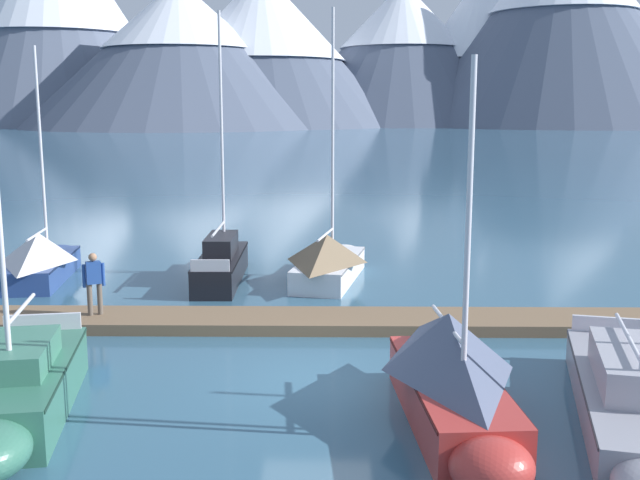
{
  "coord_description": "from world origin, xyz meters",
  "views": [
    {
      "loc": [
        0.29,
        -15.47,
        5.87
      ],
      "look_at": [
        0.0,
        6.0,
        2.0
      ],
      "focal_mm": 42.27,
      "sensor_mm": 36.0,
      "label": 1
    }
  ],
  "objects_px": {
    "sailboat_mid_dock_starboard": "(330,257)",
    "sailboat_outer_slip": "(631,402)",
    "sailboat_mid_dock_port": "(222,261)",
    "sailboat_second_berth": "(14,393)",
    "sailboat_nearest_berth": "(43,257)",
    "person_on_dock": "(94,280)",
    "sailboat_far_berth": "(453,376)"
  },
  "relations": [
    {
      "from": "person_on_dock",
      "to": "sailboat_far_berth",
      "type": "bearing_deg",
      "value": -36.21
    },
    {
      "from": "sailboat_nearest_berth",
      "to": "sailboat_far_berth",
      "type": "height_order",
      "value": "sailboat_nearest_berth"
    },
    {
      "from": "sailboat_second_berth",
      "to": "sailboat_outer_slip",
      "type": "relative_size",
      "value": 1.18
    },
    {
      "from": "sailboat_mid_dock_starboard",
      "to": "sailboat_far_berth",
      "type": "relative_size",
      "value": 1.35
    },
    {
      "from": "sailboat_mid_dock_starboard",
      "to": "sailboat_outer_slip",
      "type": "height_order",
      "value": "sailboat_mid_dock_starboard"
    },
    {
      "from": "sailboat_far_berth",
      "to": "person_on_dock",
      "type": "xyz_separation_m",
      "value": [
        -8.57,
        6.27,
        0.3
      ]
    },
    {
      "from": "sailboat_nearest_berth",
      "to": "sailboat_second_berth",
      "type": "distance_m",
      "value": 12.29
    },
    {
      "from": "sailboat_mid_dock_starboard",
      "to": "sailboat_mid_dock_port",
      "type": "bearing_deg",
      "value": 179.31
    },
    {
      "from": "sailboat_nearest_berth",
      "to": "sailboat_outer_slip",
      "type": "xyz_separation_m",
      "value": [
        15.22,
        -11.74,
        -0.27
      ]
    },
    {
      "from": "person_on_dock",
      "to": "sailboat_outer_slip",
      "type": "bearing_deg",
      "value": -28.55
    },
    {
      "from": "sailboat_mid_dock_port",
      "to": "sailboat_far_berth",
      "type": "bearing_deg",
      "value": -63.32
    },
    {
      "from": "sailboat_nearest_berth",
      "to": "sailboat_mid_dock_starboard",
      "type": "bearing_deg",
      "value": 0.88
    },
    {
      "from": "sailboat_outer_slip",
      "to": "sailboat_mid_dock_starboard",
      "type": "bearing_deg",
      "value": 114.84
    },
    {
      "from": "sailboat_second_berth",
      "to": "sailboat_mid_dock_port",
      "type": "relative_size",
      "value": 1.05
    },
    {
      "from": "sailboat_second_berth",
      "to": "sailboat_mid_dock_starboard",
      "type": "bearing_deg",
      "value": 63.62
    },
    {
      "from": "sailboat_nearest_berth",
      "to": "sailboat_second_berth",
      "type": "xyz_separation_m",
      "value": [
        3.86,
        -11.66,
        -0.19
      ]
    },
    {
      "from": "sailboat_nearest_berth",
      "to": "person_on_dock",
      "type": "bearing_deg",
      "value": -57.31
    },
    {
      "from": "sailboat_mid_dock_port",
      "to": "sailboat_outer_slip",
      "type": "relative_size",
      "value": 1.12
    },
    {
      "from": "sailboat_nearest_berth",
      "to": "sailboat_mid_dock_port",
      "type": "distance_m",
      "value": 6.07
    },
    {
      "from": "sailboat_nearest_berth",
      "to": "sailboat_far_berth",
      "type": "bearing_deg",
      "value": -44.05
    },
    {
      "from": "sailboat_mid_dock_port",
      "to": "sailboat_mid_dock_starboard",
      "type": "distance_m",
      "value": 3.66
    },
    {
      "from": "sailboat_mid_dock_port",
      "to": "sailboat_far_berth",
      "type": "relative_size",
      "value": 1.34
    },
    {
      "from": "sailboat_second_berth",
      "to": "sailboat_outer_slip",
      "type": "bearing_deg",
      "value": -0.4
    },
    {
      "from": "sailboat_mid_dock_starboard",
      "to": "sailboat_nearest_berth",
      "type": "bearing_deg",
      "value": -179.12
    },
    {
      "from": "sailboat_outer_slip",
      "to": "sailboat_nearest_berth",
      "type": "bearing_deg",
      "value": 142.35
    },
    {
      "from": "sailboat_mid_dock_port",
      "to": "sailboat_outer_slip",
      "type": "bearing_deg",
      "value": -52.49
    },
    {
      "from": "sailboat_nearest_berth",
      "to": "sailboat_second_berth",
      "type": "height_order",
      "value": "sailboat_second_berth"
    },
    {
      "from": "sailboat_mid_dock_starboard",
      "to": "person_on_dock",
      "type": "height_order",
      "value": "sailboat_mid_dock_starboard"
    },
    {
      "from": "sailboat_far_berth",
      "to": "person_on_dock",
      "type": "height_order",
      "value": "sailboat_far_berth"
    },
    {
      "from": "sailboat_far_berth",
      "to": "person_on_dock",
      "type": "distance_m",
      "value": 10.62
    },
    {
      "from": "sailboat_mid_dock_starboard",
      "to": "sailboat_second_berth",
      "type": "bearing_deg",
      "value": -116.38
    },
    {
      "from": "sailboat_nearest_berth",
      "to": "sailboat_second_berth",
      "type": "bearing_deg",
      "value": -71.69
    }
  ]
}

